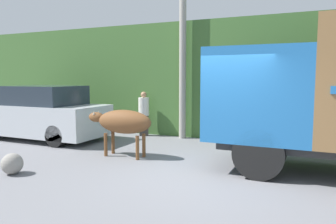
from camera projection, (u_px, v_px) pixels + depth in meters
ground_plane at (208, 176)px, 6.81m from camera, size 60.00×60.00×0.00m
hillside_embankment at (260, 80)px, 12.68m from camera, size 32.00×5.24×3.95m
brown_cow at (123, 122)px, 8.47m from camera, size 1.87×0.62×1.22m
parked_suv at (41, 114)px, 10.92m from camera, size 4.47×1.89×1.78m
pedestrian_on_hill at (144, 112)px, 11.54m from camera, size 0.51×0.51×1.56m
utility_pole at (183, 39)px, 10.82m from camera, size 0.90×0.23×6.43m
roadside_rock at (12, 164)px, 6.96m from camera, size 0.45×0.45×0.45m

